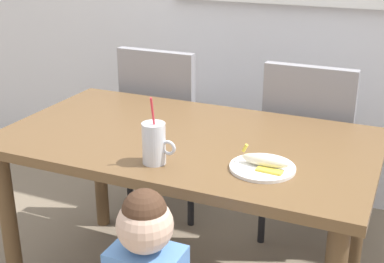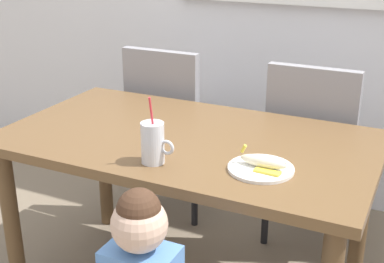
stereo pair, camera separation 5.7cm
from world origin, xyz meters
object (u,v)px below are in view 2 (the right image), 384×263
(dining_chair_right, at_px, (313,146))
(milk_cup, at_px, (153,145))
(dining_table, at_px, (188,159))
(snack_plate, at_px, (261,169))
(dining_chair_left, at_px, (172,122))
(peeled_banana, at_px, (264,162))

(dining_chair_right, relative_size, milk_cup, 3.82)
(dining_table, relative_size, snack_plate, 6.49)
(dining_chair_left, distance_m, peeled_banana, 1.15)
(dining_chair_right, distance_m, milk_cup, 1.02)
(dining_table, distance_m, snack_plate, 0.42)
(dining_chair_right, bearing_deg, snack_plate, 89.26)
(dining_chair_left, bearing_deg, dining_chair_right, 179.42)
(dining_chair_right, height_order, peeled_banana, dining_chair_right)
(dining_chair_right, height_order, milk_cup, milk_cup)
(dining_table, bearing_deg, dining_chair_right, 58.68)
(milk_cup, bearing_deg, snack_plate, 15.57)
(dining_table, bearing_deg, milk_cup, -89.96)
(dining_chair_right, bearing_deg, dining_table, 58.68)
(dining_table, relative_size, dining_chair_left, 1.55)
(peeled_banana, bearing_deg, snack_plate, -170.39)
(dining_table, xyz_separation_m, snack_plate, (0.37, -0.18, 0.11))
(dining_chair_left, xyz_separation_m, peeled_banana, (0.78, -0.81, 0.24))
(dining_table, distance_m, dining_chair_left, 0.76)
(dining_table, bearing_deg, dining_chair_left, 122.73)
(dining_table, bearing_deg, peeled_banana, -25.00)
(snack_plate, relative_size, peeled_banana, 1.33)
(dining_table, xyz_separation_m, dining_chair_right, (0.38, 0.62, -0.11))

